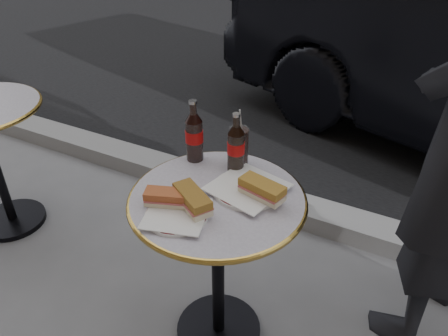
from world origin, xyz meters
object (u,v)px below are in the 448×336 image
at_px(bistro_table, 218,272).
at_px(cola_glass, 239,146).
at_px(plate_right, 247,189).
at_px(cola_bottle_right, 236,143).
at_px(plate_left, 177,215).
at_px(cola_bottle_left, 194,131).

relative_size(bistro_table, cola_glass, 4.78).
bearing_deg(plate_right, cola_glass, 126.12).
bearing_deg(cola_bottle_right, cola_glass, 101.16).
height_order(plate_left, cola_glass, cola_glass).
xyz_separation_m(plate_right, cola_bottle_left, (-0.27, 0.10, 0.12)).
distance_m(plate_left, cola_bottle_right, 0.36).
height_order(cola_bottle_right, cola_glass, cola_bottle_right).
bearing_deg(cola_bottle_right, plate_left, -97.60).
bearing_deg(bistro_table, plate_right, 45.75).
bearing_deg(cola_bottle_right, bistro_table, -83.99).
xyz_separation_m(bistro_table, cola_bottle_left, (-0.19, 0.18, 0.49)).
xyz_separation_m(bistro_table, plate_left, (-0.06, -0.16, 0.37)).
height_order(plate_left, plate_right, plate_right).
bearing_deg(plate_right, bistro_table, -134.25).
height_order(bistro_table, plate_right, plate_right).
distance_m(cola_bottle_left, cola_bottle_right, 0.17).
distance_m(bistro_table, cola_glass, 0.50).
relative_size(plate_left, plate_right, 0.84).
xyz_separation_m(cola_bottle_left, cola_bottle_right, (0.17, 0.00, -0.01)).
xyz_separation_m(plate_left, cola_glass, (0.04, 0.38, 0.07)).
relative_size(bistro_table, plate_left, 3.57).
relative_size(plate_right, cola_bottle_right, 1.05).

